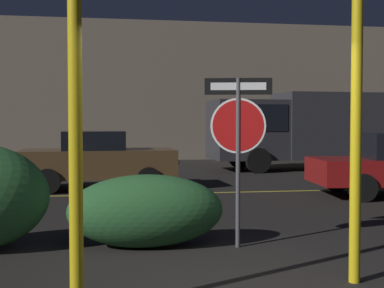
{
  "coord_description": "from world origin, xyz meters",
  "views": [
    {
      "loc": [
        -1.17,
        -5.03,
        1.66
      ],
      "look_at": [
        0.5,
        5.32,
        1.25
      ],
      "focal_mm": 50.0,
      "sensor_mm": 36.0,
      "label": 1
    }
  ],
  "objects_px": {
    "yellow_pole_right": "(356,139)",
    "hedge_bush_2": "(146,211)",
    "stop_sign": "(238,127)",
    "yellow_pole_left": "(76,152)",
    "delivery_truck": "(298,127)",
    "passing_car_2": "(97,160)"
  },
  "relations": [
    {
      "from": "stop_sign",
      "to": "yellow_pole_right",
      "type": "bearing_deg",
      "value": -51.3
    },
    {
      "from": "hedge_bush_2",
      "to": "delivery_truck",
      "type": "xyz_separation_m",
      "value": [
        6.22,
        11.03,
        1.03
      ]
    },
    {
      "from": "stop_sign",
      "to": "hedge_bush_2",
      "type": "xyz_separation_m",
      "value": [
        -1.21,
        0.19,
        -1.13
      ]
    },
    {
      "from": "stop_sign",
      "to": "yellow_pole_left",
      "type": "xyz_separation_m",
      "value": [
        -1.99,
        -2.27,
        -0.2
      ]
    },
    {
      "from": "passing_car_2",
      "to": "stop_sign",
      "type": "bearing_deg",
      "value": 14.28
    },
    {
      "from": "yellow_pole_right",
      "to": "delivery_truck",
      "type": "relative_size",
      "value": 0.45
    },
    {
      "from": "yellow_pole_left",
      "to": "passing_car_2",
      "type": "xyz_separation_m",
      "value": [
        0.04,
        8.97,
        -0.68
      ]
    },
    {
      "from": "stop_sign",
      "to": "delivery_truck",
      "type": "bearing_deg",
      "value": 79.36
    },
    {
      "from": "stop_sign",
      "to": "delivery_truck",
      "type": "distance_m",
      "value": 12.29
    },
    {
      "from": "yellow_pole_left",
      "to": "hedge_bush_2",
      "type": "height_order",
      "value": "yellow_pole_left"
    },
    {
      "from": "stop_sign",
      "to": "hedge_bush_2",
      "type": "relative_size",
      "value": 1.08
    },
    {
      "from": "yellow_pole_right",
      "to": "delivery_truck",
      "type": "xyz_separation_m",
      "value": [
        4.19,
        12.95,
        0.02
      ]
    },
    {
      "from": "yellow_pole_right",
      "to": "hedge_bush_2",
      "type": "distance_m",
      "value": 2.97
    },
    {
      "from": "hedge_bush_2",
      "to": "stop_sign",
      "type": "bearing_deg",
      "value": -9.01
    },
    {
      "from": "hedge_bush_2",
      "to": "passing_car_2",
      "type": "height_order",
      "value": "passing_car_2"
    },
    {
      "from": "stop_sign",
      "to": "yellow_pole_left",
      "type": "bearing_deg",
      "value": -117.87
    },
    {
      "from": "yellow_pole_left",
      "to": "passing_car_2",
      "type": "distance_m",
      "value": 9.0
    },
    {
      "from": "stop_sign",
      "to": "delivery_truck",
      "type": "xyz_separation_m",
      "value": [
        5.01,
        11.22,
        -0.09
      ]
    },
    {
      "from": "hedge_bush_2",
      "to": "passing_car_2",
      "type": "bearing_deg",
      "value": 96.46
    },
    {
      "from": "passing_car_2",
      "to": "delivery_truck",
      "type": "relative_size",
      "value": 0.6
    },
    {
      "from": "yellow_pole_left",
      "to": "delivery_truck",
      "type": "relative_size",
      "value": 0.43
    },
    {
      "from": "stop_sign",
      "to": "delivery_truck",
      "type": "height_order",
      "value": "delivery_truck"
    }
  ]
}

